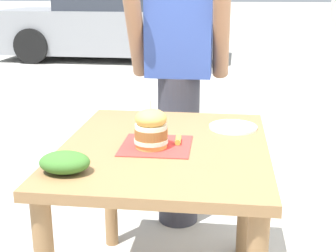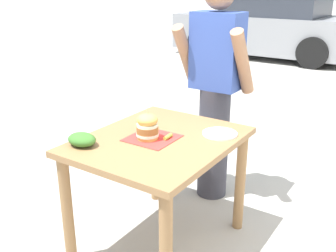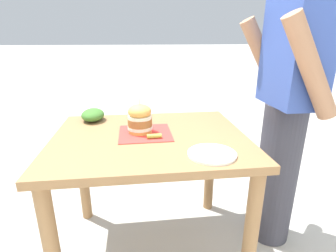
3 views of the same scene
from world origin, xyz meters
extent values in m
plane|color=#ADAAA3|center=(0.00, 0.00, 0.00)|extent=(80.00, 80.00, 0.00)
cube|color=olive|center=(0.00, 0.00, 0.74)|extent=(0.84, 1.03, 0.04)
cylinder|color=olive|center=(-0.36, -0.46, 0.36)|extent=(0.07, 0.07, 0.72)
cylinder|color=olive|center=(-0.36, 0.46, 0.36)|extent=(0.07, 0.07, 0.72)
cylinder|color=olive|center=(0.36, 0.46, 0.36)|extent=(0.07, 0.07, 0.72)
cube|color=red|center=(-0.03, -0.02, 0.76)|extent=(0.29, 0.29, 0.00)
cylinder|color=gold|center=(-0.05, -0.05, 0.77)|extent=(0.13, 0.13, 0.02)
cylinder|color=silver|center=(-0.05, -0.05, 0.79)|extent=(0.14, 0.14, 0.02)
cylinder|color=brown|center=(-0.05, -0.05, 0.82)|extent=(0.13, 0.13, 0.04)
cylinder|color=silver|center=(-0.05, -0.05, 0.85)|extent=(0.13, 0.13, 0.02)
ellipsoid|color=gold|center=(-0.05, -0.05, 0.88)|extent=(0.13, 0.13, 0.08)
cylinder|color=#D1B77F|center=(-0.05, -0.05, 0.93)|extent=(0.00, 0.00, 0.05)
cylinder|color=#8EA83D|center=(0.05, 0.02, 0.77)|extent=(0.03, 0.08, 0.02)
cylinder|color=white|center=(0.28, 0.27, 0.76)|extent=(0.22, 0.22, 0.01)
cylinder|color=silver|center=(0.27, 0.27, 0.77)|extent=(0.04, 0.17, 0.01)
cylinder|color=silver|center=(0.30, 0.27, 0.77)|extent=(0.03, 0.17, 0.01)
ellipsoid|color=#386B28|center=(-0.31, -0.34, 0.80)|extent=(0.18, 0.14, 0.08)
cylinder|color=#33333D|center=(-0.02, 0.78, 0.45)|extent=(0.24, 0.24, 0.90)
cube|color=#334C9E|center=(-0.02, 0.78, 1.18)|extent=(0.36, 0.22, 0.56)
cylinder|color=#9E7051|center=(-0.25, 0.72, 1.13)|extent=(0.09, 0.34, 0.50)
cylinder|color=#9E7051|center=(0.21, 0.72, 1.13)|extent=(0.09, 0.34, 0.50)
camera|label=1|loc=(0.24, -1.81, 1.39)|focal=50.00mm
camera|label=2|loc=(1.29, -1.82, 1.66)|focal=42.00mm
camera|label=3|loc=(1.32, -0.06, 1.27)|focal=28.00mm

